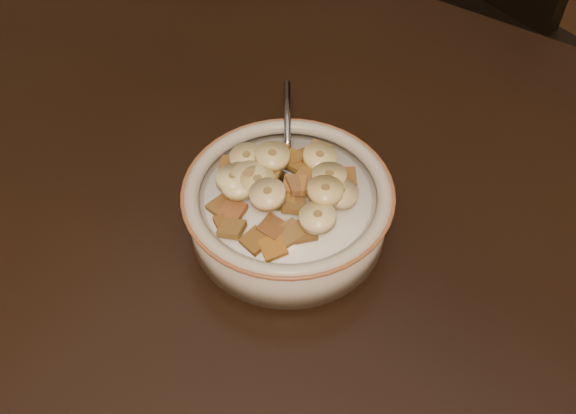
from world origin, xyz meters
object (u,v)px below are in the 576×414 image
Objects in this scene: table at (164,181)px; spoon at (288,170)px; chair at (428,19)px; cereal_bowl at (288,213)px.

table is 0.16m from spoon.
spoon is at bearing -59.05° from chair.
cereal_bowl is at bearing 90.00° from spoon.
table is 0.16m from cereal_bowl.
cereal_bowl is at bearing -58.22° from chair.
table is at bearing -21.05° from spoon.
spoon is (-0.02, 0.02, 0.03)m from cereal_bowl.
cereal_bowl is 4.17× the size of spoon.
table is 31.78× the size of spoon.
chair is at bearing 91.47° from table.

